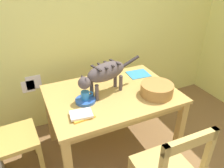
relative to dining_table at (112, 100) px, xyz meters
The scene contains 9 objects.
wall_rear 0.98m from the dining_table, 95.41° to the left, with size 4.59×0.11×2.50m.
dining_table is the anchor object (origin of this frame).
cat 0.32m from the dining_table, 167.85° to the left, with size 0.71×0.26×0.33m.
saucer_bowl 0.31m from the dining_table, behind, with size 0.19×0.19×0.03m, color #2D59B0.
coffee_mug 0.33m from the dining_table, behind, with size 0.12×0.08×0.08m.
magazine 0.52m from the dining_table, 28.33° to the left, with size 0.24×0.21×0.01m, color #358CBF.
book_stack 0.47m from the dining_table, 148.71° to the right, with size 0.21×0.16×0.03m.
wicker_basket 0.46m from the dining_table, 29.66° to the right, with size 0.32×0.32×0.12m.
wooden_chair_far 1.04m from the dining_table, behind, with size 0.44×0.44×0.94m.
Camera 1 is at (-0.70, -0.56, 1.87)m, focal length 34.83 mm.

